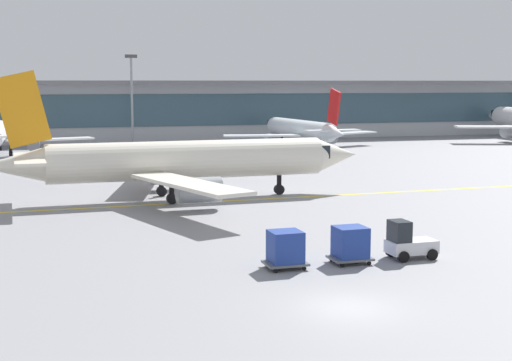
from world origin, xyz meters
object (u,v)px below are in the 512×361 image
taxiing_regional_jet (183,161)px  cargo_dolly_trailing (285,248)px  baggage_tug (408,242)px  cargo_dolly_lead (350,243)px  apron_light_mast_1 (132,95)px  gate_airplane_2 (301,129)px

taxiing_regional_jet → cargo_dolly_trailing: (0.86, -23.67, -2.03)m
baggage_tug → cargo_dolly_lead: (-3.37, -0.11, 0.16)m
taxiing_regional_jet → cargo_dolly_trailing: bearing=-90.2°
baggage_tug → cargo_dolly_lead: baggage_tug is taller
cargo_dolly_lead → cargo_dolly_trailing: (-3.60, -0.11, 0.00)m
cargo_dolly_trailing → apron_light_mast_1: bearing=87.2°
gate_airplane_2 → apron_light_mast_1: size_ratio=1.93×
taxiing_regional_jet → cargo_dolly_lead: 24.06m
gate_airplane_2 → baggage_tug: gate_airplane_2 is taller
cargo_dolly_trailing → cargo_dolly_lead: bearing=-0.0°
apron_light_mast_1 → baggage_tug: bearing=-85.8°
gate_airplane_2 → taxiing_regional_jet: taxiing_regional_jet is taller
taxiing_regional_jet → apron_light_mast_1: bearing=85.4°
taxiing_regional_jet → cargo_dolly_lead: taxiing_regional_jet is taller
baggage_tug → cargo_dolly_trailing: (-6.97, -0.22, 0.16)m
gate_airplane_2 → cargo_dolly_lead: (-20.57, -66.23, -1.52)m
baggage_tug → cargo_dolly_lead: 3.38m
cargo_dolly_lead → cargo_dolly_trailing: size_ratio=1.00×
cargo_dolly_lead → gate_airplane_2: bearing=70.9°
gate_airplane_2 → cargo_dolly_trailing: bearing=154.5°
gate_airplane_2 → cargo_dolly_lead: 69.37m
baggage_tug → apron_light_mast_1: (-5.67, 77.45, 6.50)m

